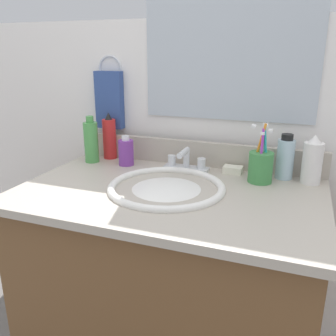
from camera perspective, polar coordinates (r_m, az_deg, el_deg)
vanity_cabinet at (r=1.30m, az=0.15°, el=-20.30°), size 0.88×0.53×0.76m
countertop at (r=1.11m, az=0.16°, el=-4.08°), size 0.92×0.58×0.02m
backsplash at (r=1.34m, az=4.27°, el=2.35°), size 0.92×0.02×0.09m
back_wall at (r=1.45m, az=4.80°, el=-3.92°), size 2.02×0.04×1.30m
mirror_panel at (r=1.30m, az=9.71°, el=19.76°), size 0.60×0.01×0.56m
towel_ring at (r=1.47m, az=-9.08°, el=15.25°), size 0.10×0.01×0.10m
hand_towel at (r=1.46m, az=-9.19°, el=10.50°), size 0.11×0.04×0.22m
sink_basin at (r=1.12m, az=-0.25°, el=-4.71°), size 0.36×0.36×0.11m
faucet at (r=1.28m, az=2.83°, el=0.83°), size 0.16×0.10×0.08m
bottle_gel_clear at (r=1.24m, az=17.97°, el=1.51°), size 0.06×0.06×0.15m
bottle_lotion_white at (r=1.22m, az=21.75°, el=0.99°), size 0.06×0.06×0.16m
bottle_toner_green at (r=1.39m, az=-12.00°, el=4.11°), size 0.05×0.05×0.17m
bottle_cream_purple at (r=1.34m, az=-6.62°, el=2.51°), size 0.06×0.06×0.11m
bottle_spray_red at (r=1.43m, az=-9.19°, el=4.70°), size 0.05×0.05×0.18m
cup_green at (r=1.19m, az=14.37°, el=0.34°), size 0.08×0.08×0.19m
soap_bar at (r=1.27m, az=10.16°, el=-0.26°), size 0.06×0.04×0.02m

